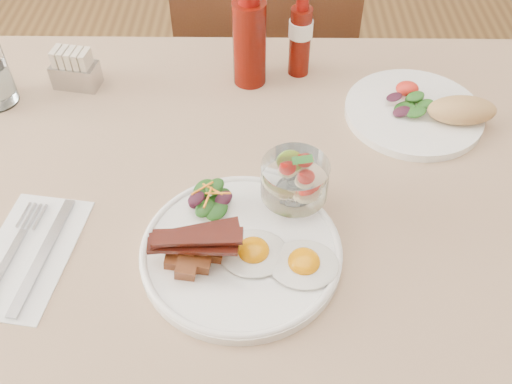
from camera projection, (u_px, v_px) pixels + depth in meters
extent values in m
cylinder|color=#512D19|center=(28.00, 192.00, 1.42)|extent=(0.06, 0.06, 0.71)
cylinder|color=#512D19|center=(502.00, 196.00, 1.41)|extent=(0.06, 0.06, 0.71)
cube|color=#512D19|center=(266.00, 203.00, 0.89)|extent=(1.30, 0.85, 0.04)
cube|color=tan|center=(266.00, 194.00, 0.88)|extent=(1.33, 0.88, 0.00)
cylinder|color=#512D19|center=(202.00, 172.00, 1.65)|extent=(0.04, 0.04, 0.45)
cylinder|color=#512D19|center=(326.00, 174.00, 1.65)|extent=(0.04, 0.04, 0.45)
cylinder|color=#512D19|center=(210.00, 96.00, 1.90)|extent=(0.04, 0.04, 0.45)
cylinder|color=#512D19|center=(318.00, 97.00, 1.90)|extent=(0.04, 0.04, 0.45)
cube|color=#512D19|center=(265.00, 67.00, 1.60)|extent=(0.42, 0.42, 0.03)
cube|color=#512D19|center=(266.00, 31.00, 1.29)|extent=(0.42, 0.03, 0.46)
cylinder|color=white|center=(241.00, 252.00, 0.79)|extent=(0.28, 0.28, 0.02)
ellipsoid|color=silver|center=(304.00, 264.00, 0.76)|extent=(0.12, 0.11, 0.01)
ellipsoid|color=#FF9105|center=(304.00, 261.00, 0.76)|extent=(0.04, 0.04, 0.03)
ellipsoid|color=silver|center=(253.00, 253.00, 0.77)|extent=(0.12, 0.11, 0.01)
ellipsoid|color=#FF9105|center=(253.00, 250.00, 0.77)|extent=(0.04, 0.04, 0.03)
cube|color=brown|center=(191.00, 249.00, 0.77)|extent=(0.03, 0.03, 0.02)
cube|color=brown|center=(201.00, 262.00, 0.75)|extent=(0.04, 0.04, 0.03)
cube|color=brown|center=(174.00, 260.00, 0.76)|extent=(0.03, 0.03, 0.02)
cube|color=brown|center=(214.00, 252.00, 0.77)|extent=(0.03, 0.03, 0.02)
cube|color=brown|center=(186.00, 268.00, 0.75)|extent=(0.04, 0.04, 0.03)
cube|color=brown|center=(182.00, 243.00, 0.78)|extent=(0.03, 0.03, 0.02)
cube|color=brown|center=(199.00, 247.00, 0.75)|extent=(0.03, 0.03, 0.02)
cube|color=brown|center=(187.00, 248.00, 0.75)|extent=(0.03, 0.03, 0.02)
cube|color=brown|center=(208.00, 244.00, 0.75)|extent=(0.03, 0.03, 0.02)
cube|color=#52170D|center=(192.00, 242.00, 0.75)|extent=(0.12, 0.03, 0.01)
cube|color=#52170D|center=(194.00, 246.00, 0.74)|extent=(0.12, 0.04, 0.01)
cube|color=#52170D|center=(195.00, 233.00, 0.74)|extent=(0.12, 0.05, 0.01)
cube|color=#52170D|center=(197.00, 237.00, 0.73)|extent=(0.12, 0.03, 0.01)
ellipsoid|color=#164311|center=(210.00, 206.00, 0.83)|extent=(0.05, 0.04, 0.01)
ellipsoid|color=#164311|center=(220.00, 197.00, 0.84)|extent=(0.04, 0.03, 0.01)
ellipsoid|color=#35101F|center=(198.00, 200.00, 0.83)|extent=(0.04, 0.03, 0.01)
ellipsoid|color=#164311|center=(217.00, 211.00, 0.82)|extent=(0.04, 0.04, 0.01)
ellipsoid|color=#164311|center=(205.00, 208.00, 0.81)|extent=(0.04, 0.03, 0.01)
ellipsoid|color=#35101F|center=(224.00, 199.00, 0.82)|extent=(0.03, 0.03, 0.01)
ellipsoid|color=#164311|center=(204.00, 188.00, 0.83)|extent=(0.04, 0.03, 0.01)
ellipsoid|color=#164311|center=(215.00, 186.00, 0.83)|extent=(0.04, 0.03, 0.01)
ellipsoid|color=#35101F|center=(196.00, 199.00, 0.81)|extent=(0.03, 0.03, 0.01)
cylinder|color=orange|center=(213.00, 189.00, 0.81)|extent=(0.03, 0.03, 0.01)
cylinder|color=orange|center=(202.00, 188.00, 0.82)|extent=(0.03, 0.02, 0.01)
cylinder|color=orange|center=(218.00, 193.00, 0.81)|extent=(0.04, 0.01, 0.01)
cylinder|color=orange|center=(208.00, 197.00, 0.80)|extent=(0.01, 0.04, 0.01)
cylinder|color=white|center=(293.00, 202.00, 0.84)|extent=(0.05, 0.05, 0.01)
cylinder|color=white|center=(293.00, 196.00, 0.83)|extent=(0.02, 0.02, 0.02)
cylinder|color=white|center=(295.00, 180.00, 0.80)|extent=(0.10, 0.10, 0.05)
cylinder|color=#FFF1B4|center=(287.00, 179.00, 0.82)|extent=(0.03, 0.03, 0.01)
cylinder|color=#FFF1B4|center=(304.00, 188.00, 0.80)|extent=(0.03, 0.03, 0.01)
cylinder|color=#FFF1B4|center=(299.00, 173.00, 0.81)|extent=(0.03, 0.03, 0.01)
cylinder|color=#94BA39|center=(290.00, 164.00, 0.80)|extent=(0.04, 0.04, 0.01)
cone|color=red|center=(303.00, 177.00, 0.78)|extent=(0.03, 0.03, 0.03)
cone|color=red|center=(284.00, 167.00, 0.78)|extent=(0.03, 0.03, 0.03)
cone|color=red|center=(302.00, 158.00, 0.79)|extent=(0.03, 0.03, 0.03)
ellipsoid|color=#2F7C2C|center=(299.00, 160.00, 0.77)|extent=(0.02, 0.01, 0.00)
ellipsoid|color=#2F7C2C|center=(306.00, 159.00, 0.77)|extent=(0.02, 0.01, 0.00)
cylinder|color=white|center=(413.00, 112.00, 1.00)|extent=(0.24, 0.24, 0.01)
ellipsoid|color=#164311|center=(404.00, 107.00, 0.99)|extent=(0.04, 0.03, 0.01)
ellipsoid|color=#164311|center=(414.00, 98.00, 1.00)|extent=(0.03, 0.03, 0.01)
ellipsoid|color=#35101F|center=(402.00, 111.00, 0.98)|extent=(0.03, 0.02, 0.01)
ellipsoid|color=#164311|center=(416.00, 112.00, 0.97)|extent=(0.04, 0.03, 0.01)
ellipsoid|color=#164311|center=(425.00, 104.00, 0.98)|extent=(0.03, 0.02, 0.01)
ellipsoid|color=#35101F|center=(394.00, 97.00, 0.99)|extent=(0.03, 0.02, 0.01)
ellipsoid|color=#164311|center=(415.00, 96.00, 0.99)|extent=(0.03, 0.02, 0.01)
ellipsoid|color=red|center=(407.00, 90.00, 1.01)|extent=(0.04, 0.03, 0.02)
ellipsoid|color=tan|center=(462.00, 109.00, 0.96)|extent=(0.12, 0.07, 0.05)
cylinder|color=#560C04|center=(249.00, 44.00, 1.02)|extent=(0.07, 0.07, 0.16)
cylinder|color=#560C04|center=(300.00, 42.00, 1.05)|extent=(0.04, 0.04, 0.13)
cylinder|color=white|center=(301.00, 28.00, 1.03)|extent=(0.05, 0.05, 0.03)
cylinder|color=maroon|center=(302.00, 3.00, 0.99)|extent=(0.02, 0.02, 0.02)
cube|color=#ABABB0|center=(76.00, 75.00, 1.05)|extent=(0.09, 0.06, 0.05)
cube|color=beige|center=(58.00, 61.00, 1.03)|extent=(0.02, 0.04, 0.05)
cube|color=beige|center=(66.00, 62.00, 1.03)|extent=(0.02, 0.04, 0.05)
cube|color=beige|center=(73.00, 62.00, 1.03)|extent=(0.02, 0.04, 0.05)
cube|color=beige|center=(80.00, 63.00, 1.03)|extent=(0.02, 0.04, 0.05)
cube|color=beige|center=(87.00, 64.00, 1.03)|extent=(0.02, 0.04, 0.05)
cube|color=white|center=(28.00, 254.00, 0.80)|extent=(0.15, 0.23, 0.00)
cube|color=#ABABB0|center=(43.00, 254.00, 0.79)|extent=(0.04, 0.20, 0.00)
cube|color=#ABABB0|center=(2.00, 269.00, 0.77)|extent=(0.03, 0.14, 0.00)
cube|color=#ABABB0|center=(24.00, 215.00, 0.84)|extent=(0.01, 0.05, 0.00)
cube|color=#ABABB0|center=(29.00, 216.00, 0.84)|extent=(0.01, 0.05, 0.00)
cube|color=#ABABB0|center=(35.00, 216.00, 0.84)|extent=(0.01, 0.05, 0.00)
cube|color=#ABABB0|center=(40.00, 217.00, 0.84)|extent=(0.01, 0.05, 0.00)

